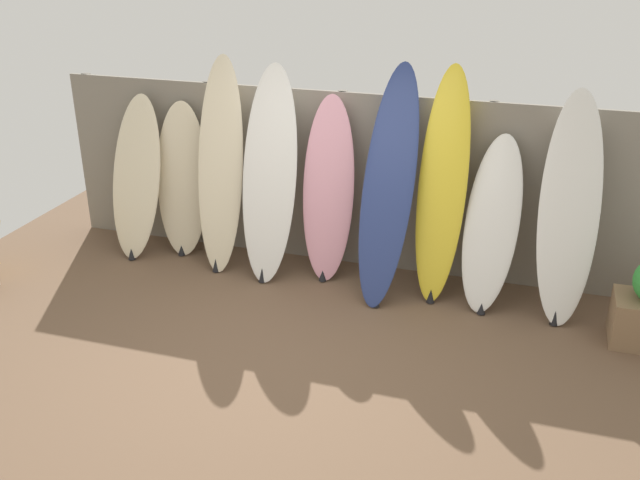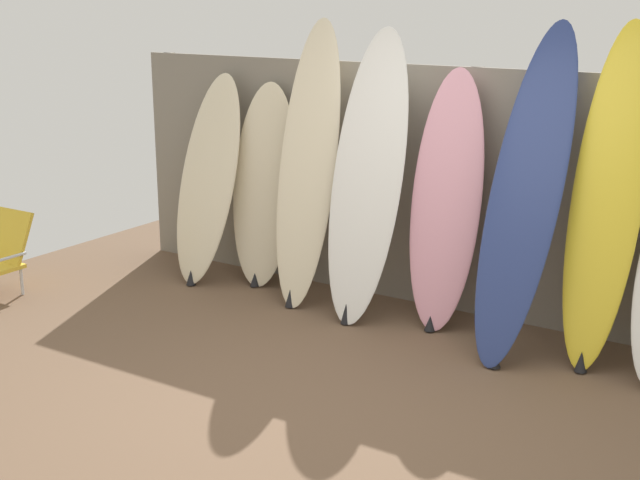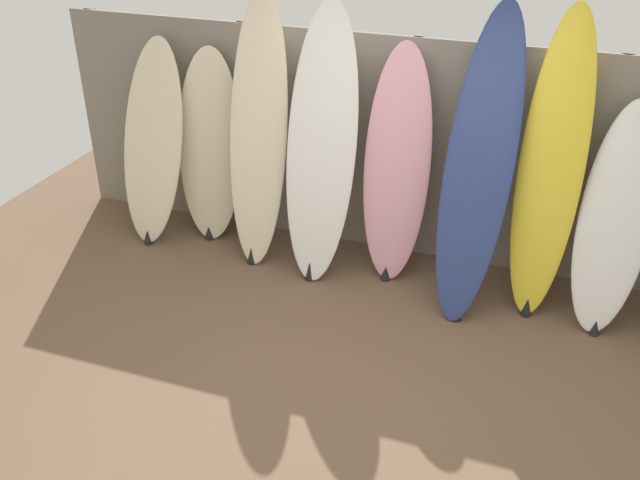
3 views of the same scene
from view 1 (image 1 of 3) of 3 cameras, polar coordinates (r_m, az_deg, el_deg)
The scene contains 11 objects.
ground at distance 5.95m, azimuth -3.73°, elevation -9.60°, with size 7.68×7.68×0.00m, color brown.
fence_back at distance 7.27m, azimuth 1.67°, elevation 4.85°, with size 6.08×0.11×1.80m.
surfboard_cream_0 at distance 7.75m, azimuth -14.48°, elevation 4.82°, with size 0.57×0.61×1.69m.
surfboard_cream_1 at distance 7.66m, azimuth -10.97°, elevation 4.65°, with size 0.59×0.40×1.63m.
surfboard_cream_2 at distance 7.23m, azimuth -7.97°, elevation 5.76°, with size 0.53×0.64×2.13m.
surfboard_white_3 at distance 7.00m, azimuth -4.07°, elevation 5.10°, with size 0.59×0.71×2.08m.
surfboard_pink_4 at distance 6.96m, azimuth 0.67°, elevation 3.96°, with size 0.55×0.49×1.82m.
surfboard_navy_5 at distance 6.61m, azimuth 5.48°, elevation 4.24°, with size 0.54×0.92×2.15m.
surfboard_yellow_6 at distance 6.66m, azimuth 9.76°, elevation 4.20°, with size 0.46×0.66×2.16m.
surfboard_white_7 at distance 6.67m, azimuth 13.58°, elevation 1.21°, with size 0.56×0.74×1.57m.
surfboard_white_8 at distance 6.60m, azimuth 19.32°, elevation 2.27°, with size 0.58×0.76×2.01m.
Camera 1 is at (1.83, -4.60, 3.31)m, focal length 40.00 mm.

